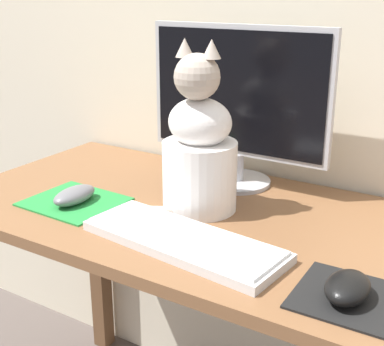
% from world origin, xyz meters
% --- Properties ---
extents(desk, '(1.19, 0.58, 0.71)m').
position_xyz_m(desk, '(0.00, 0.00, 0.60)').
color(desk, brown).
rests_on(desk, ground_plane).
extents(monitor, '(0.46, 0.17, 0.38)m').
position_xyz_m(monitor, '(-0.03, 0.20, 0.92)').
color(monitor, '#B2B2B7').
rests_on(monitor, desk).
extents(keyboard, '(0.41, 0.18, 0.02)m').
position_xyz_m(keyboard, '(0.04, -0.16, 0.72)').
color(keyboard, silver).
rests_on(keyboard, desk).
extents(mousepad_left, '(0.21, 0.19, 0.00)m').
position_xyz_m(mousepad_left, '(-0.29, -0.11, 0.71)').
color(mousepad_left, '#238438').
rests_on(mousepad_left, desk).
extents(mousepad_right, '(0.19, 0.16, 0.00)m').
position_xyz_m(mousepad_right, '(0.36, -0.17, 0.71)').
color(mousepad_right, black).
rests_on(mousepad_right, desk).
extents(computer_mouse_left, '(0.06, 0.11, 0.04)m').
position_xyz_m(computer_mouse_left, '(-0.28, -0.11, 0.73)').
color(computer_mouse_left, slate).
rests_on(computer_mouse_left, mousepad_left).
extents(computer_mouse_right, '(0.07, 0.10, 0.04)m').
position_xyz_m(computer_mouse_right, '(0.35, -0.18, 0.73)').
color(computer_mouse_right, black).
rests_on(computer_mouse_right, mousepad_right).
extents(cat, '(0.22, 0.22, 0.36)m').
position_xyz_m(cat, '(-0.03, 0.01, 0.85)').
color(cat, white).
rests_on(cat, desk).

